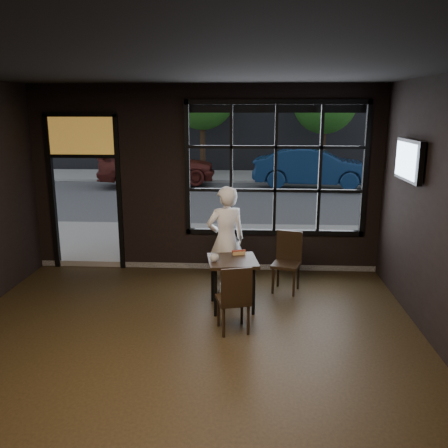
# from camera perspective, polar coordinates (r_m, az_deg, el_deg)

# --- Properties ---
(floor) EXTENTS (6.00, 7.00, 0.02)m
(floor) POSITION_cam_1_polar(r_m,az_deg,el_deg) (5.39, -5.82, -17.77)
(floor) COLOR black
(floor) RESTS_ON ground
(ceiling) EXTENTS (6.00, 7.00, 0.02)m
(ceiling) POSITION_cam_1_polar(r_m,az_deg,el_deg) (4.61, -6.85, 18.72)
(ceiling) COLOR black
(ceiling) RESTS_ON ground
(window_frame) EXTENTS (3.06, 0.12, 2.28)m
(window_frame) POSITION_cam_1_polar(r_m,az_deg,el_deg) (8.11, 6.21, 6.59)
(window_frame) COLOR black
(window_frame) RESTS_ON ground
(stained_transom) EXTENTS (1.20, 0.06, 0.70)m
(stained_transom) POSITION_cam_1_polar(r_m,az_deg,el_deg) (8.54, -16.76, 10.17)
(stained_transom) COLOR orange
(stained_transom) RESTS_ON ground
(street_asphalt) EXTENTS (60.00, 41.00, 0.04)m
(street_asphalt) POSITION_cam_1_polar(r_m,az_deg,el_deg) (28.68, 1.63, 8.15)
(street_asphalt) COLOR #545456
(street_asphalt) RESTS_ON ground
(building_across) EXTENTS (28.00, 12.00, 15.00)m
(building_across) POSITION_cam_1_polar(r_m,az_deg,el_deg) (27.94, 1.68, 23.48)
(building_across) COLOR #5B5956
(building_across) RESTS_ON ground
(cafe_table) EXTENTS (0.77, 0.77, 0.73)m
(cafe_table) POSITION_cam_1_polar(r_m,az_deg,el_deg) (6.82, 1.01, -7.16)
(cafe_table) COLOR black
(cafe_table) RESTS_ON floor
(chair_near) EXTENTS (0.49, 0.49, 0.91)m
(chair_near) POSITION_cam_1_polar(r_m,az_deg,el_deg) (6.11, 1.10, -8.84)
(chair_near) COLOR black
(chair_near) RESTS_ON floor
(chair_window) EXTENTS (0.51, 0.51, 0.94)m
(chair_window) POSITION_cam_1_polar(r_m,az_deg,el_deg) (7.44, 7.49, -4.65)
(chair_window) COLOR black
(chair_window) RESTS_ON floor
(man) EXTENTS (0.71, 0.59, 1.67)m
(man) POSITION_cam_1_polar(r_m,az_deg,el_deg) (7.27, 0.23, -1.92)
(man) COLOR white
(man) RESTS_ON floor
(hotdog) EXTENTS (0.21, 0.13, 0.06)m
(hotdog) POSITION_cam_1_polar(r_m,az_deg,el_deg) (6.90, 1.80, -3.46)
(hotdog) COLOR tan
(hotdog) RESTS_ON cafe_table
(cup) EXTENTS (0.16, 0.16, 0.10)m
(cup) POSITION_cam_1_polar(r_m,az_deg,el_deg) (6.59, -1.19, -4.12)
(cup) COLOR silver
(cup) RESTS_ON cafe_table
(tv) EXTENTS (0.11, 0.97, 0.57)m
(tv) POSITION_cam_1_polar(r_m,az_deg,el_deg) (6.96, 21.39, 7.15)
(tv) COLOR black
(tv) RESTS_ON wall_right
(navy_car) EXTENTS (4.29, 1.90, 1.37)m
(navy_car) POSITION_cam_1_polar(r_m,az_deg,el_deg) (16.94, 10.73, 6.72)
(navy_car) COLOR #0F284D
(navy_car) RESTS_ON street_asphalt
(maroon_car) EXTENTS (4.45, 2.47, 1.43)m
(maroon_car) POSITION_cam_1_polar(r_m,az_deg,el_deg) (17.50, -8.10, 7.14)
(maroon_car) COLOR #581E18
(maroon_car) RESTS_ON street_asphalt
(tree_left) EXTENTS (2.70, 2.70, 4.61)m
(tree_left) POSITION_cam_1_polar(r_m,az_deg,el_deg) (19.90, -2.66, 15.06)
(tree_left) COLOR #332114
(tree_left) RESTS_ON street_asphalt
(tree_right) EXTENTS (2.53, 2.53, 4.31)m
(tree_right) POSITION_cam_1_polar(r_m,az_deg,el_deg) (19.60, 12.05, 14.19)
(tree_right) COLOR #332114
(tree_right) RESTS_ON street_asphalt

